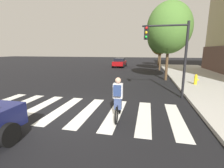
{
  "coord_description": "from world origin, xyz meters",
  "views": [
    {
      "loc": [
        3.29,
        -6.36,
        2.67
      ],
      "look_at": [
        1.46,
        1.83,
        0.91
      ],
      "focal_mm": 25.65,
      "sensor_mm": 36.0,
      "label": 1
    }
  ],
  "objects_px": {
    "street_tree_near": "(169,28)",
    "sedan_mid": "(120,62)",
    "street_tree_mid": "(161,38)",
    "traffic_light_near": "(170,47)",
    "fire_hydrant": "(196,79)",
    "street_tree_far": "(159,45)",
    "cyclist": "(118,99)"
  },
  "relations": [
    {
      "from": "sedan_mid",
      "to": "cyclist",
      "type": "xyz_separation_m",
      "value": [
        3.5,
        -20.47,
        0.08
      ]
    },
    {
      "from": "sedan_mid",
      "to": "street_tree_mid",
      "type": "height_order",
      "value": "street_tree_mid"
    },
    {
      "from": "cyclist",
      "to": "street_tree_far",
      "type": "relative_size",
      "value": 0.31
    },
    {
      "from": "street_tree_near",
      "to": "sedan_mid",
      "type": "bearing_deg",
      "value": 119.48
    },
    {
      "from": "cyclist",
      "to": "fire_hydrant",
      "type": "distance_m",
      "value": 8.56
    },
    {
      "from": "traffic_light_near",
      "to": "fire_hydrant",
      "type": "height_order",
      "value": "traffic_light_near"
    },
    {
      "from": "traffic_light_near",
      "to": "fire_hydrant",
      "type": "bearing_deg",
      "value": 55.11
    },
    {
      "from": "street_tree_near",
      "to": "street_tree_far",
      "type": "bearing_deg",
      "value": 89.2
    },
    {
      "from": "street_tree_near",
      "to": "street_tree_far",
      "type": "distance_m",
      "value": 15.2
    },
    {
      "from": "fire_hydrant",
      "to": "street_tree_far",
      "type": "height_order",
      "value": "street_tree_far"
    },
    {
      "from": "street_tree_near",
      "to": "street_tree_mid",
      "type": "bearing_deg",
      "value": 90.47
    },
    {
      "from": "cyclist",
      "to": "street_tree_far",
      "type": "height_order",
      "value": "street_tree_far"
    },
    {
      "from": "fire_hydrant",
      "to": "street_tree_near",
      "type": "distance_m",
      "value": 5.02
    },
    {
      "from": "cyclist",
      "to": "street_tree_near",
      "type": "bearing_deg",
      "value": 73.83
    },
    {
      "from": "traffic_light_near",
      "to": "street_tree_mid",
      "type": "height_order",
      "value": "street_tree_mid"
    },
    {
      "from": "sedan_mid",
      "to": "traffic_light_near",
      "type": "bearing_deg",
      "value": -71.13
    },
    {
      "from": "sedan_mid",
      "to": "street_tree_near",
      "type": "relative_size",
      "value": 0.63
    },
    {
      "from": "sedan_mid",
      "to": "cyclist",
      "type": "height_order",
      "value": "cyclist"
    },
    {
      "from": "sedan_mid",
      "to": "street_tree_near",
      "type": "xyz_separation_m",
      "value": [
        6.24,
        -11.03,
        3.83
      ]
    },
    {
      "from": "street_tree_far",
      "to": "sedan_mid",
      "type": "bearing_deg",
      "value": -147.33
    },
    {
      "from": "sedan_mid",
      "to": "street_tree_mid",
      "type": "relative_size",
      "value": 0.66
    },
    {
      "from": "sedan_mid",
      "to": "traffic_light_near",
      "type": "height_order",
      "value": "traffic_light_near"
    },
    {
      "from": "street_tree_near",
      "to": "street_tree_far",
      "type": "relative_size",
      "value": 1.23
    },
    {
      "from": "sedan_mid",
      "to": "fire_hydrant",
      "type": "xyz_separation_m",
      "value": [
        8.16,
        -13.29,
        -0.23
      ]
    },
    {
      "from": "cyclist",
      "to": "street_tree_mid",
      "type": "distance_m",
      "value": 17.79
    },
    {
      "from": "street_tree_mid",
      "to": "fire_hydrant",
      "type": "bearing_deg",
      "value": -78.82
    },
    {
      "from": "cyclist",
      "to": "street_tree_near",
      "type": "height_order",
      "value": "street_tree_near"
    },
    {
      "from": "traffic_light_near",
      "to": "street_tree_near",
      "type": "bearing_deg",
      "value": 84.97
    },
    {
      "from": "fire_hydrant",
      "to": "street_tree_far",
      "type": "relative_size",
      "value": 0.14
    },
    {
      "from": "sedan_mid",
      "to": "traffic_light_near",
      "type": "relative_size",
      "value": 1.01
    },
    {
      "from": "cyclist",
      "to": "street_tree_near",
      "type": "distance_m",
      "value": 10.51
    },
    {
      "from": "fire_hydrant",
      "to": "traffic_light_near",
      "type": "bearing_deg",
      "value": -124.89
    }
  ]
}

